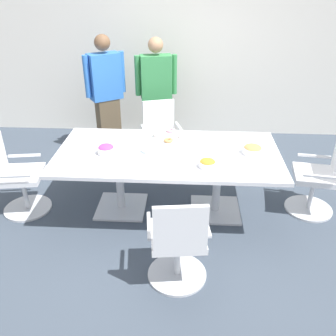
{
  "coord_description": "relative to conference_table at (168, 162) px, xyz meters",
  "views": [
    {
      "loc": [
        0.21,
        -3.53,
        2.49
      ],
      "look_at": [
        0.0,
        0.0,
        0.55
      ],
      "focal_mm": 39.06,
      "sensor_mm": 36.0,
      "label": 1
    }
  ],
  "objects": [
    {
      "name": "ground_plane",
      "position": [
        0.0,
        0.0,
        -0.63
      ],
      "size": [
        10.0,
        10.0,
        0.01
      ],
      "primitive_type": "cube",
      "color": "#3D4754"
    },
    {
      "name": "back_wall",
      "position": [
        0.0,
        2.4,
        0.77
      ],
      "size": [
        8.0,
        0.1,
        2.8
      ],
      "primitive_type": "cube",
      "color": "white",
      "rests_on": "ground"
    },
    {
      "name": "conference_table",
      "position": [
        0.0,
        0.0,
        0.0
      ],
      "size": [
        2.4,
        1.2,
        0.75
      ],
      "color": "silver",
      "rests_on": "ground"
    },
    {
      "name": "office_chair_0",
      "position": [
        -0.16,
        1.1,
        -0.22
      ],
      "size": [
        0.67,
        0.67,
        0.91
      ],
      "rotation": [
        0.0,
        0.0,
        -2.85
      ],
      "color": "silver",
      "rests_on": "ground"
    },
    {
      "name": "office_chair_1",
      "position": [
        -1.7,
        -0.1,
        -0.22
      ],
      "size": [
        0.61,
        0.61,
        0.91
      ],
      "rotation": [
        0.0,
        0.0,
        -1.43
      ],
      "color": "silver",
      "rests_on": "ground"
    },
    {
      "name": "office_chair_2",
      "position": [
        0.15,
        -1.1,
        -0.22
      ],
      "size": [
        0.6,
        0.6,
        0.91
      ],
      "rotation": [
        0.0,
        0.0,
        0.13
      ],
      "color": "silver",
      "rests_on": "ground"
    },
    {
      "name": "office_chair_3",
      "position": [
        1.7,
        0.08,
        -0.22
      ],
      "size": [
        0.61,
        0.61,
        0.91
      ],
      "rotation": [
        0.0,
        0.0,
        -4.85
      ],
      "color": "silver",
      "rests_on": "ground"
    },
    {
      "name": "person_standing_0",
      "position": [
        -0.99,
        1.57,
        0.27
      ],
      "size": [
        0.55,
        0.43,
        1.71
      ],
      "rotation": [
        0.0,
        0.0,
        -2.55
      ],
      "color": "brown",
      "rests_on": "ground"
    },
    {
      "name": "person_standing_1",
      "position": [
        -0.27,
        1.69,
        0.24
      ],
      "size": [
        0.61,
        0.31,
        1.67
      ],
      "rotation": [
        0.0,
        0.0,
        -2.94
      ],
      "color": "brown",
      "rests_on": "ground"
    },
    {
      "name": "snack_bowl_chips_orange",
      "position": [
        0.41,
        -0.32,
        0.17
      ],
      "size": [
        0.17,
        0.17,
        0.09
      ],
      "color": "white",
      "rests_on": "conference_table"
    },
    {
      "name": "snack_bowl_candy_mix",
      "position": [
        -0.66,
        -0.08,
        0.17
      ],
      "size": [
        0.18,
        0.18,
        0.1
      ],
      "color": "white",
      "rests_on": "conference_table"
    },
    {
      "name": "snack_bowl_cookies",
      "position": [
        0.9,
        0.01,
        0.17
      ],
      "size": [
        0.21,
        0.21,
        0.1
      ],
      "color": "white",
      "rests_on": "conference_table"
    },
    {
      "name": "donut_platter",
      "position": [
        -0.0,
        0.38,
        0.14
      ],
      "size": [
        0.39,
        0.39,
        0.04
      ],
      "color": "white",
      "rests_on": "conference_table"
    },
    {
      "name": "plate_stack",
      "position": [
        -0.2,
        0.0,
        0.14
      ],
      "size": [
        0.18,
        0.18,
        0.03
      ],
      "color": "white",
      "rests_on": "conference_table"
    }
  ]
}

